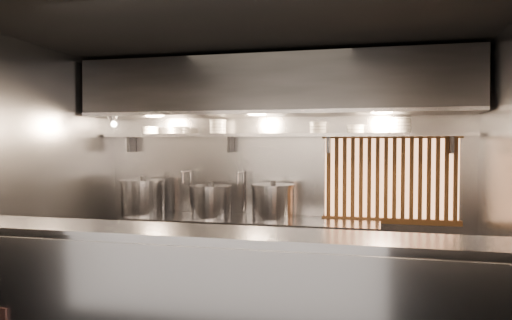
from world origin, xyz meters
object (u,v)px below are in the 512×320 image
at_px(stock_pot_left, 211,201).
at_px(pendant_bulb, 267,128).
at_px(stock_pot_right, 273,202).
at_px(heat_lamp, 113,119).
at_px(stock_pot_mid, 143,197).

bearing_deg(stock_pot_left, pendant_bulb, 8.16).
bearing_deg(stock_pot_right, heat_lamp, -171.27).
distance_m(pendant_bulb, stock_pot_left, 1.09).
bearing_deg(stock_pot_mid, heat_lamp, -129.20).
height_order(heat_lamp, stock_pot_right, heat_lamp).
xyz_separation_m(heat_lamp, stock_pot_left, (1.14, 0.26, -0.97)).
bearing_deg(heat_lamp, stock_pot_mid, 50.80).
bearing_deg(pendant_bulb, stock_pot_right, -33.86).
xyz_separation_m(pendant_bulb, stock_pot_left, (-0.66, -0.09, -0.87)).
relative_size(stock_pot_left, stock_pot_mid, 1.07).
relative_size(heat_lamp, stock_pot_left, 0.55).
xyz_separation_m(heat_lamp, pendant_bulb, (1.80, 0.35, -0.11)).
bearing_deg(stock_pot_left, stock_pot_right, 2.63).
relative_size(pendant_bulb, stock_pot_right, 0.27).
distance_m(heat_lamp, stock_pot_mid, 1.02).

